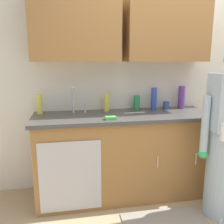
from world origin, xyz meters
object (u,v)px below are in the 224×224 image
at_px(cup_by_sink, 166,105).
at_px(sponge, 111,118).
at_px(bottle_water_short, 39,104).
at_px(knife_on_counter, 135,113).
at_px(bottle_water_tall, 137,103).
at_px(bottle_dish_liquid, 181,97).
at_px(bottle_soap, 106,103).
at_px(sink, 78,117).
at_px(bottle_cleaner_spray, 154,99).

distance_m(cup_by_sink, sponge, 0.86).
distance_m(bottle_water_short, knife_on_counter, 1.05).
height_order(bottle_water_tall, knife_on_counter, bottle_water_tall).
bearing_deg(bottle_dish_liquid, knife_on_counter, -165.51).
bearing_deg(sponge, knife_on_counter, 38.89).
bearing_deg(bottle_soap, sponge, -93.39).
bearing_deg(sink, knife_on_counter, 2.84).
distance_m(bottle_water_short, sponge, 0.82).
distance_m(bottle_water_short, bottle_soap, 0.74).
distance_m(bottle_water_short, cup_by_sink, 1.47).
bearing_deg(sponge, bottle_water_short, 151.24).
xyz_separation_m(cup_by_sink, knife_on_counter, (-0.44, -0.16, -0.04)).
bearing_deg(knife_on_counter, bottle_water_tall, 62.54).
bearing_deg(bottle_dish_liquid, cup_by_sink, -179.30).
bearing_deg(sponge, bottle_dish_liquid, 23.83).
bearing_deg(sink, bottle_dish_liquid, 8.76).
relative_size(bottle_water_tall, cup_by_sink, 1.90).
xyz_separation_m(cup_by_sink, sponge, (-0.75, -0.42, -0.03)).
xyz_separation_m(sink, bottle_water_tall, (0.71, 0.21, 0.10)).
bearing_deg(knife_on_counter, sponge, -146.56).
xyz_separation_m(bottle_water_short, bottle_water_tall, (1.11, 0.04, -0.02)).
bearing_deg(bottle_water_tall, bottle_soap, -175.76).
xyz_separation_m(bottle_water_short, bottle_dish_liquid, (1.67, 0.03, 0.03)).
bearing_deg(bottle_water_short, knife_on_counter, -7.56).
bearing_deg(bottle_soap, knife_on_counter, -27.75).
bearing_deg(bottle_cleaner_spray, bottle_water_short, -179.45).
height_order(bottle_water_short, bottle_water_tall, bottle_water_short).
bearing_deg(knife_on_counter, bottle_dish_liquid, 9.04).
bearing_deg(bottle_soap, bottle_dish_liquid, 0.56).
xyz_separation_m(bottle_cleaner_spray, cup_by_sink, (0.16, 0.01, -0.08)).
xyz_separation_m(bottle_water_short, bottle_cleaner_spray, (1.31, 0.01, 0.02)).
xyz_separation_m(bottle_water_short, cup_by_sink, (1.47, 0.02, -0.06)).
xyz_separation_m(bottle_water_short, sponge, (0.72, -0.39, -0.09)).
distance_m(bottle_water_tall, cup_by_sink, 0.37).
bearing_deg(knife_on_counter, bottle_cleaner_spray, 23.19).
relative_size(knife_on_counter, sponge, 2.18).
xyz_separation_m(knife_on_counter, sponge, (-0.32, -0.26, 0.01)).
bearing_deg(cup_by_sink, bottle_water_short, -179.08).
height_order(bottle_cleaner_spray, bottle_water_tall, bottle_cleaner_spray).
xyz_separation_m(bottle_water_tall, sponge, (-0.39, -0.44, -0.07)).
height_order(bottle_water_tall, cup_by_sink, bottle_water_tall).
bearing_deg(sink, cup_by_sink, 10.21).
xyz_separation_m(bottle_dish_liquid, bottle_soap, (-0.93, -0.01, -0.04)).
relative_size(bottle_water_short, cup_by_sink, 2.41).
bearing_deg(sink, bottle_cleaner_spray, 11.32).
bearing_deg(bottle_water_tall, bottle_dish_liquid, -1.85).
bearing_deg(bottle_water_tall, bottle_cleaner_spray, -8.89).
height_order(cup_by_sink, sponge, cup_by_sink).
distance_m(bottle_dish_liquid, bottle_cleaner_spray, 0.36).
height_order(bottle_dish_liquid, knife_on_counter, bottle_dish_liquid).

